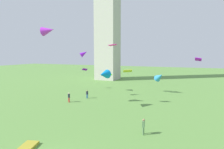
{
  "coord_description": "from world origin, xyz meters",
  "views": [
    {
      "loc": [
        10.03,
        -10.57,
        8.6
      ],
      "look_at": [
        -0.44,
        14.1,
        5.74
      ],
      "focal_mm": 31.15,
      "sensor_mm": 36.0,
      "label": 1
    }
  ],
  "objects_px": {
    "kite_bundle_0": "(28,146)",
    "kite_flying_9": "(110,74)",
    "kite_flying_3": "(84,53)",
    "kite_flying_4": "(48,31)",
    "person_1": "(69,97)",
    "kite_flying_5": "(128,71)",
    "kite_flying_1": "(104,74)",
    "person_0": "(87,94)",
    "kite_flying_8": "(160,77)",
    "kite_flying_2": "(198,59)",
    "kite_flying_6": "(85,69)",
    "person_2": "(143,126)",
    "kite_flying_7": "(113,45)"
  },
  "relations": [
    {
      "from": "person_2",
      "to": "kite_flying_9",
      "type": "xyz_separation_m",
      "value": [
        -12.91,
        20.58,
        3.04
      ]
    },
    {
      "from": "kite_flying_1",
      "to": "person_1",
      "type": "bearing_deg",
      "value": 178.54
    },
    {
      "from": "kite_flying_4",
      "to": "kite_flying_9",
      "type": "bearing_deg",
      "value": -22.91
    },
    {
      "from": "person_0",
      "to": "kite_flying_3",
      "type": "bearing_deg",
      "value": -116.85
    },
    {
      "from": "kite_flying_5",
      "to": "kite_flying_8",
      "type": "xyz_separation_m",
      "value": [
        3.54,
        11.2,
        -2.01
      ]
    },
    {
      "from": "kite_flying_7",
      "to": "kite_flying_9",
      "type": "bearing_deg",
      "value": 119.3
    },
    {
      "from": "kite_flying_4",
      "to": "kite_flying_9",
      "type": "relative_size",
      "value": 1.03
    },
    {
      "from": "person_0",
      "to": "kite_flying_2",
      "type": "height_order",
      "value": "kite_flying_2"
    },
    {
      "from": "kite_flying_4",
      "to": "kite_flying_9",
      "type": "distance_m",
      "value": 17.92
    },
    {
      "from": "person_0",
      "to": "kite_flying_9",
      "type": "relative_size",
      "value": 0.68
    },
    {
      "from": "kite_flying_3",
      "to": "kite_flying_9",
      "type": "height_order",
      "value": "kite_flying_3"
    },
    {
      "from": "kite_flying_4",
      "to": "kite_bundle_0",
      "type": "height_order",
      "value": "kite_flying_4"
    },
    {
      "from": "kite_flying_9",
      "to": "kite_flying_5",
      "type": "bearing_deg",
      "value": -121.71
    },
    {
      "from": "kite_flying_5",
      "to": "kite_flying_9",
      "type": "distance_m",
      "value": 11.83
    },
    {
      "from": "kite_flying_5",
      "to": "person_0",
      "type": "bearing_deg",
      "value": -30.44
    },
    {
      "from": "kite_flying_1",
      "to": "kite_flying_8",
      "type": "relative_size",
      "value": 0.76
    },
    {
      "from": "kite_flying_8",
      "to": "kite_bundle_0",
      "type": "height_order",
      "value": "kite_flying_8"
    },
    {
      "from": "person_0",
      "to": "person_1",
      "type": "distance_m",
      "value": 4.21
    },
    {
      "from": "person_1",
      "to": "kite_flying_9",
      "type": "distance_m",
      "value": 12.72
    },
    {
      "from": "kite_flying_7",
      "to": "kite_flying_9",
      "type": "xyz_separation_m",
      "value": [
        -1.74,
        2.53,
        -6.42
      ]
    },
    {
      "from": "person_2",
      "to": "kite_bundle_0",
      "type": "relative_size",
      "value": 0.95
    },
    {
      "from": "kite_flying_5",
      "to": "kite_flying_1",
      "type": "bearing_deg",
      "value": 35.88
    },
    {
      "from": "kite_flying_3",
      "to": "kite_flying_4",
      "type": "height_order",
      "value": "kite_flying_4"
    },
    {
      "from": "person_0",
      "to": "kite_bundle_0",
      "type": "bearing_deg",
      "value": 16.13
    },
    {
      "from": "kite_bundle_0",
      "to": "kite_flying_9",
      "type": "bearing_deg",
      "value": 98.0
    },
    {
      "from": "kite_flying_4",
      "to": "kite_flying_2",
      "type": "bearing_deg",
      "value": -85.97
    },
    {
      "from": "kite_flying_5",
      "to": "kite_flying_9",
      "type": "xyz_separation_m",
      "value": [
        -7.28,
        9.17,
        -1.69
      ]
    },
    {
      "from": "person_0",
      "to": "kite_flying_2",
      "type": "distance_m",
      "value": 20.75
    },
    {
      "from": "kite_flying_6",
      "to": "kite_flying_7",
      "type": "relative_size",
      "value": 0.8
    },
    {
      "from": "kite_flying_2",
      "to": "kite_flying_9",
      "type": "height_order",
      "value": "kite_flying_2"
    },
    {
      "from": "kite_flying_5",
      "to": "kite_flying_6",
      "type": "relative_size",
      "value": 1.23
    },
    {
      "from": "kite_flying_4",
      "to": "kite_flying_7",
      "type": "distance_m",
      "value": 14.2
    },
    {
      "from": "kite_flying_1",
      "to": "kite_flying_9",
      "type": "distance_m",
      "value": 14.22
    },
    {
      "from": "person_0",
      "to": "kite_flying_3",
      "type": "height_order",
      "value": "kite_flying_3"
    },
    {
      "from": "person_1",
      "to": "kite_flying_9",
      "type": "height_order",
      "value": "kite_flying_9"
    },
    {
      "from": "person_2",
      "to": "kite_flying_8",
      "type": "distance_m",
      "value": 22.87
    },
    {
      "from": "kite_flying_3",
      "to": "kite_flying_8",
      "type": "height_order",
      "value": "kite_flying_3"
    },
    {
      "from": "kite_flying_3",
      "to": "kite_flying_6",
      "type": "bearing_deg",
      "value": -7.32
    },
    {
      "from": "kite_flying_4",
      "to": "kite_flying_8",
      "type": "xyz_separation_m",
      "value": [
        14.79,
        17.44,
        -8.58
      ]
    },
    {
      "from": "kite_flying_9",
      "to": "kite_bundle_0",
      "type": "relative_size",
      "value": 1.27
    },
    {
      "from": "kite_flying_1",
      "to": "kite_flying_4",
      "type": "distance_m",
      "value": 11.32
    },
    {
      "from": "kite_flying_4",
      "to": "kite_bundle_0",
      "type": "relative_size",
      "value": 1.31
    },
    {
      "from": "person_1",
      "to": "kite_flying_3",
      "type": "bearing_deg",
      "value": 124.34
    },
    {
      "from": "person_0",
      "to": "person_2",
      "type": "distance_m",
      "value": 18.91
    },
    {
      "from": "person_1",
      "to": "kite_bundle_0",
      "type": "distance_m",
      "value": 16.93
    },
    {
      "from": "person_1",
      "to": "kite_bundle_0",
      "type": "bearing_deg",
      "value": -26.02
    },
    {
      "from": "person_1",
      "to": "kite_flying_1",
      "type": "height_order",
      "value": "kite_flying_1"
    },
    {
      "from": "kite_flying_5",
      "to": "kite_flying_6",
      "type": "bearing_deg",
      "value": -57.41
    },
    {
      "from": "kite_bundle_0",
      "to": "kite_flying_2",
      "type": "bearing_deg",
      "value": 50.24
    },
    {
      "from": "person_0",
      "to": "kite_flying_8",
      "type": "height_order",
      "value": "kite_flying_8"
    }
  ]
}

